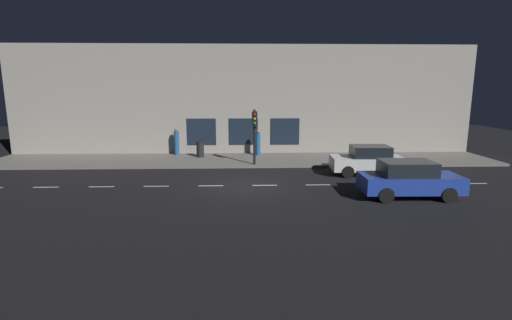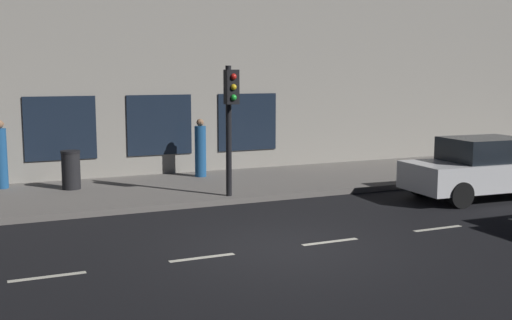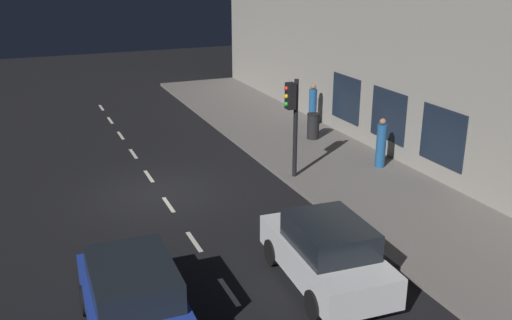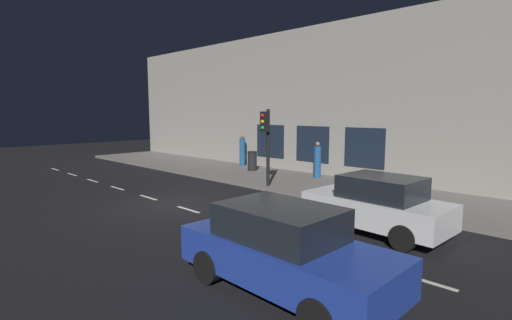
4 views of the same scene
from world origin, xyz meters
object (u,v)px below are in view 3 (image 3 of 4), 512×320
pedestrian_0 (381,144)px  pedestrian_1 (313,106)px  traffic_light (293,111)px  trash_bin (313,126)px  parked_car_0 (326,253)px  parked_car_1 (135,304)px

pedestrian_0 → pedestrian_1: (0.31, 5.52, 0.06)m
traffic_light → trash_bin: bearing=52.3°
pedestrian_0 → trash_bin: 3.89m
pedestrian_0 → pedestrian_1: bearing=-12.7°
parked_car_0 → pedestrian_1: bearing=66.3°
pedestrian_0 → trash_bin: size_ratio=1.67×
parked_car_0 → trash_bin: 10.73m
pedestrian_1 → pedestrian_0: bearing=55.5°
parked_car_1 → trash_bin: (9.19, 9.93, -0.12)m
parked_car_0 → pedestrian_0: size_ratio=2.25×
parked_car_0 → trash_bin: size_ratio=3.78×
pedestrian_0 → trash_bin: (-0.56, 3.84, -0.29)m
parked_car_1 → pedestrian_0: bearing=-146.9°
parked_car_1 → trash_bin: bearing=-131.7°
pedestrian_0 → traffic_light: bearing=74.8°
pedestrian_1 → trash_bin: size_ratio=1.78×
parked_car_0 → trash_bin: (4.84, 9.57, -0.12)m
pedestrian_1 → traffic_light: bearing=24.2°
traffic_light → trash_bin: size_ratio=3.15×
traffic_light → parked_car_1: size_ratio=0.77×
traffic_light → trash_bin: traffic_light is taller
trash_bin → pedestrian_1: bearing=62.5°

